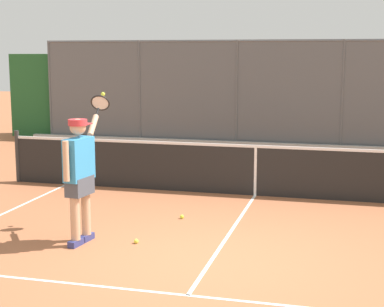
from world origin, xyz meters
name	(u,v)px	position (x,y,z in m)	size (l,w,h in m)	color
ground_plane	(210,262)	(0.00, 0.00, 0.00)	(60.00, 60.00, 0.00)	#A8603D
court_line_markings	(180,306)	(0.00, 1.42, 0.00)	(7.79, 8.94, 0.01)	white
fence_backdrop	(290,100)	(0.00, -10.38, 1.30)	(17.59, 1.37, 3.01)	#565B60
tennis_net	(255,170)	(0.00, -3.78, 0.49)	(10.01, 0.09, 1.07)	#2D2D2D
tennis_player	(80,170)	(1.94, -0.33, 1.05)	(0.36, 1.46, 2.06)	navy
tennis_ball_mid_court	(182,217)	(0.90, -1.88, 0.03)	(0.07, 0.07, 0.07)	#CCDB33
tennis_ball_near_baseline	(136,241)	(1.18, -0.49, 0.03)	(0.07, 0.07, 0.07)	#D6E042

